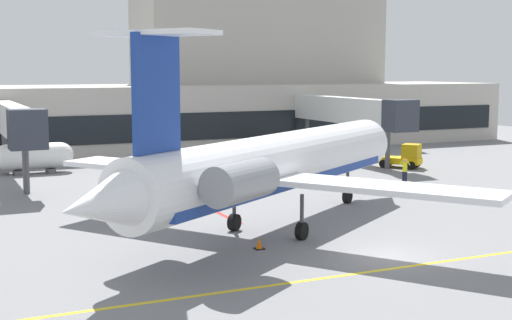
% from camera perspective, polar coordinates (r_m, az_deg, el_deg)
% --- Properties ---
extents(ground, '(120.00, 120.00, 0.11)m').
position_cam_1_polar(ground, '(33.62, 10.19, -7.63)').
color(ground, slate).
extents(terminal_building, '(75.27, 15.96, 20.05)m').
position_cam_1_polar(terminal_building, '(80.39, -3.64, 6.03)').
color(terminal_building, '#B7B2A8').
rests_on(terminal_building, ground).
extents(jet_bridge_west, '(2.40, 18.62, 5.89)m').
position_cam_1_polar(jet_bridge_west, '(57.01, -18.62, 2.86)').
color(jet_bridge_west, silver).
rests_on(jet_bridge_west, ground).
extents(jet_bridge_east, '(2.40, 18.51, 5.97)m').
position_cam_1_polar(jet_bridge_east, '(67.05, 7.60, 3.84)').
color(jet_bridge_east, silver).
rests_on(jet_bridge_east, ground).
extents(regional_jet, '(26.36, 21.53, 10.01)m').
position_cam_1_polar(regional_jet, '(37.09, 1.37, -0.36)').
color(regional_jet, white).
rests_on(regional_jet, ground).
extents(baggage_tug, '(3.47, 3.80, 2.09)m').
position_cam_1_polar(baggage_tug, '(63.30, 11.72, 0.24)').
color(baggage_tug, '#E5B20C').
rests_on(baggage_tug, ground).
extents(belt_loader, '(2.97, 3.48, 2.03)m').
position_cam_1_polar(belt_loader, '(46.29, -7.05, -2.24)').
color(belt_loader, '#19389E').
rests_on(belt_loader, ground).
extents(fuel_tank, '(6.43, 2.17, 2.47)m').
position_cam_1_polar(fuel_tank, '(61.45, -17.23, 0.27)').
color(fuel_tank, white).
rests_on(fuel_tank, ground).
extents(marshaller, '(0.53, 0.74, 2.03)m').
position_cam_1_polar(marshaller, '(54.39, 11.73, -0.79)').
color(marshaller, '#191E33').
rests_on(marshaller, ground).
extents(safety_cone_alpha, '(0.47, 0.47, 0.55)m').
position_cam_1_polar(safety_cone_alpha, '(40.26, -10.99, -4.73)').
color(safety_cone_alpha, orange).
rests_on(safety_cone_alpha, ground).
extents(safety_cone_bravo, '(0.47, 0.47, 0.55)m').
position_cam_1_polar(safety_cone_bravo, '(34.34, 0.26, -6.68)').
color(safety_cone_bravo, orange).
rests_on(safety_cone_bravo, ground).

